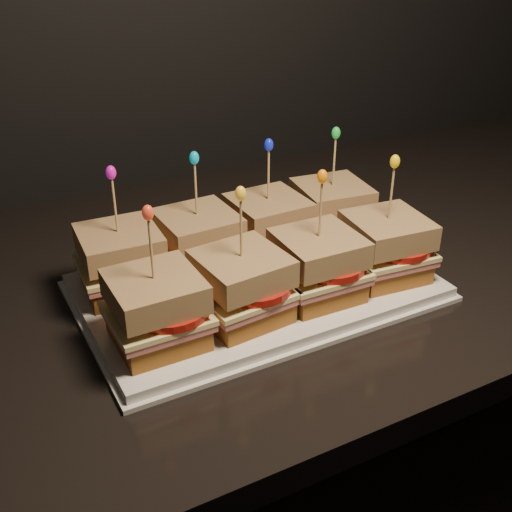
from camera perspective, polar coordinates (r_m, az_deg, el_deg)
name	(u,v)px	position (r m, az deg, el deg)	size (l,w,h in m)	color
granite_slab	(97,312)	(0.85, -13.95, -4.86)	(2.58, 0.71, 0.04)	black
platter	(256,287)	(0.82, 0.00, -2.80)	(0.43, 0.27, 0.02)	white
platter_rim	(256,291)	(0.83, 0.00, -3.16)	(0.44, 0.28, 0.01)	white
sandwich_0_bread_bot	(123,280)	(0.82, -11.70, -2.11)	(0.09, 0.09, 0.03)	brown
sandwich_0_ham	(122,268)	(0.81, -11.82, -1.09)	(0.10, 0.10, 0.01)	#C86965
sandwich_0_cheese	(121,263)	(0.80, -11.87, -0.65)	(0.10, 0.10, 0.01)	#FFED98
sandwich_0_tomato	(132,258)	(0.80, -10.97, -0.17)	(0.09, 0.09, 0.01)	#AC1910
sandwich_0_bread_top	(119,243)	(0.79, -12.07, 1.11)	(0.09, 0.09, 0.03)	brown
sandwich_0_pick	(115,209)	(0.77, -12.41, 4.13)	(0.00, 0.00, 0.09)	tan
sandwich_0_frill	(111,173)	(0.75, -12.77, 7.25)	(0.01, 0.01, 0.02)	#CA11B0
sandwich_1_bread_bot	(199,261)	(0.84, -5.07, -0.46)	(0.09, 0.09, 0.03)	brown
sandwich_1_ham	(199,250)	(0.84, -5.11, 0.54)	(0.10, 0.10, 0.01)	#C86965
sandwich_1_cheese	(198,245)	(0.83, -5.13, 0.97)	(0.10, 0.10, 0.01)	#FFED98
sandwich_1_tomato	(209,240)	(0.83, -4.23, 1.44)	(0.09, 0.09, 0.01)	#AC1910
sandwich_1_bread_top	(198,226)	(0.82, -5.22, 2.69)	(0.09, 0.09, 0.03)	brown
sandwich_1_pick	(196,192)	(0.80, -5.36, 5.65)	(0.00, 0.00, 0.09)	tan
sandwich_1_frill	(194,158)	(0.78, -5.51, 8.68)	(0.01, 0.01, 0.02)	#059BC1
sandwich_2_bread_bot	(268,244)	(0.88, 1.06, 1.07)	(0.09, 0.09, 0.03)	brown
sandwich_2_ham	(268,233)	(0.88, 1.07, 2.04)	(0.10, 0.10, 0.01)	#C86965
sandwich_2_cheese	(268,229)	(0.87, 1.07, 2.45)	(0.10, 0.10, 0.01)	#FFED98
sandwich_2_tomato	(278,224)	(0.87, 1.96, 2.90)	(0.09, 0.09, 0.01)	#AC1910
sandwich_2_bread_top	(268,210)	(0.86, 1.09, 4.12)	(0.09, 0.09, 0.03)	brown
sandwich_2_pick	(268,178)	(0.84, 1.12, 6.96)	(0.00, 0.00, 0.09)	tan
sandwich_2_frill	(269,145)	(0.83, 1.15, 9.86)	(0.01, 0.01, 0.02)	#101FD6
sandwich_3_bread_bot	(330,229)	(0.93, 6.60, 2.44)	(0.09, 0.09, 0.03)	brown
sandwich_3_ham	(331,218)	(0.92, 6.66, 3.37)	(0.10, 0.10, 0.01)	#C86965
sandwich_3_cheese	(331,214)	(0.92, 6.68, 3.76)	(0.10, 0.10, 0.01)	#FFED98
sandwich_3_tomato	(341,209)	(0.92, 7.54, 4.19)	(0.09, 0.09, 0.01)	#AC1910
sandwich_3_bread_top	(332,196)	(0.91, 6.78, 5.36)	(0.09, 0.09, 0.03)	brown
sandwich_3_pick	(334,165)	(0.89, 6.95, 8.06)	(0.00, 0.00, 0.09)	tan
sandwich_3_frill	(336,133)	(0.88, 7.13, 10.80)	(0.01, 0.01, 0.02)	green
sandwich_4_bread_bot	(158,331)	(0.71, -8.67, -6.61)	(0.09, 0.09, 0.03)	brown
sandwich_4_ham	(157,318)	(0.71, -8.77, -5.50)	(0.10, 0.10, 0.01)	#C86965
sandwich_4_cheese	(157,313)	(0.70, -8.81, -5.03)	(0.10, 0.10, 0.01)	#FFED98
sandwich_4_tomato	(169,307)	(0.70, -7.76, -4.51)	(0.09, 0.09, 0.01)	#AC1910
sandwich_4_bread_top	(155,291)	(0.69, -8.99, -3.09)	(0.09, 0.09, 0.03)	brown
sandwich_4_pick	(151,253)	(0.66, -9.28, 0.28)	(0.00, 0.00, 0.09)	tan
sandwich_4_frill	(148,213)	(0.64, -9.59, 3.81)	(0.01, 0.01, 0.02)	red
sandwich_5_bread_bot	(242,307)	(0.75, -1.26, -4.54)	(0.09, 0.09, 0.03)	brown
sandwich_5_ham	(242,295)	(0.74, -1.27, -3.45)	(0.10, 0.10, 0.01)	#C86965
sandwich_5_cheese	(242,289)	(0.73, -1.27, -2.99)	(0.10, 0.10, 0.01)	#FFED98
sandwich_5_tomato	(253,284)	(0.73, -0.23, -2.47)	(0.09, 0.09, 0.01)	#AC1910
sandwich_5_bread_top	(241,268)	(0.72, -1.30, -1.10)	(0.09, 0.09, 0.03)	brown
sandwich_5_pick	(241,232)	(0.70, -1.34, 2.17)	(0.00, 0.00, 0.09)	tan
sandwich_5_frill	(241,194)	(0.68, -1.38, 5.57)	(0.01, 0.01, 0.02)	yellow
sandwich_6_bread_bot	(317,285)	(0.79, 5.41, -2.60)	(0.09, 0.09, 0.03)	brown
sandwich_6_ham	(317,273)	(0.78, 5.46, -1.55)	(0.10, 0.10, 0.01)	#C86965
sandwich_6_cheese	(317,268)	(0.78, 5.48, -1.11)	(0.10, 0.10, 0.01)	#FFED98
sandwich_6_tomato	(329,263)	(0.78, 6.49, -0.61)	(0.09, 0.09, 0.01)	#AC1910
sandwich_6_bread_top	(319,248)	(0.77, 5.58, 0.71)	(0.09, 0.09, 0.03)	brown
sandwich_6_pick	(320,213)	(0.75, 5.75, 3.82)	(0.00, 0.00, 0.09)	tan
sandwich_6_frill	(322,177)	(0.73, 5.92, 7.04)	(0.01, 0.01, 0.02)	orange
sandwich_7_bread_bot	(384,266)	(0.85, 11.27, -0.85)	(0.09, 0.09, 0.03)	brown
sandwich_7_ham	(385,254)	(0.84, 11.37, 0.14)	(0.10, 0.10, 0.01)	#C86965
sandwich_7_cheese	(385,250)	(0.83, 11.42, 0.56)	(0.10, 0.10, 0.01)	#FFED98
sandwich_7_tomato	(396,244)	(0.83, 12.37, 1.03)	(0.09, 0.09, 0.01)	#AC1910
sandwich_7_bread_top	(387,230)	(0.82, 11.61, 2.28)	(0.09, 0.09, 0.03)	brown
sandwich_7_pick	(391,196)	(0.80, 11.92, 5.21)	(0.00, 0.00, 0.09)	tan
sandwich_7_frill	(395,161)	(0.79, 12.25, 8.22)	(0.01, 0.01, 0.02)	yellow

